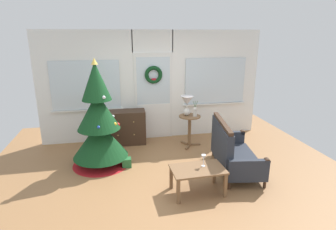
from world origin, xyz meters
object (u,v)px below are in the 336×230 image
(coffee_table, at_px, (198,172))
(side_table, at_px, (190,125))
(christmas_tree, at_px, (99,125))
(flower_vase, at_px, (195,111))
(gift_box, at_px, (127,162))
(settee_sofa, at_px, (231,151))
(wine_glass, at_px, (204,158))
(dresser_cabinet, at_px, (126,127))
(table_lamp, at_px, (187,103))

(coffee_table, bearing_deg, side_table, 78.36)
(christmas_tree, bearing_deg, flower_vase, 13.49)
(christmas_tree, bearing_deg, gift_box, -24.27)
(settee_sofa, distance_m, flower_vase, 1.35)
(christmas_tree, xyz_separation_m, flower_vase, (2.03, 0.49, 0.03))
(coffee_table, bearing_deg, settee_sofa, 36.36)
(wine_glass, bearing_deg, dresser_cabinet, 116.07)
(side_table, bearing_deg, flower_vase, -30.96)
(christmas_tree, distance_m, wine_glass, 2.11)
(christmas_tree, relative_size, table_lamp, 4.67)
(coffee_table, height_order, wine_glass, wine_glass)
(side_table, relative_size, wine_glass, 3.66)
(gift_box, bearing_deg, settee_sofa, -15.25)
(side_table, bearing_deg, table_lamp, 146.31)
(dresser_cabinet, bearing_deg, wine_glass, -63.93)
(wine_glass, distance_m, gift_box, 1.66)
(side_table, height_order, table_lamp, table_lamp)
(dresser_cabinet, distance_m, coffee_table, 2.55)
(dresser_cabinet, height_order, side_table, dresser_cabinet)
(coffee_table, bearing_deg, dresser_cabinet, 113.28)
(gift_box, bearing_deg, coffee_table, -46.76)
(settee_sofa, bearing_deg, gift_box, 164.75)
(table_lamp, height_order, coffee_table, table_lamp)
(coffee_table, bearing_deg, gift_box, 133.24)
(wine_glass, bearing_deg, gift_box, 137.61)
(flower_vase, bearing_deg, table_lamp, 147.99)
(flower_vase, relative_size, coffee_table, 0.41)
(coffee_table, bearing_deg, christmas_tree, 138.86)
(table_lamp, distance_m, gift_box, 1.85)
(wine_glass, bearing_deg, christmas_tree, 142.07)
(christmas_tree, height_order, wine_glass, christmas_tree)
(settee_sofa, distance_m, coffee_table, 1.04)
(dresser_cabinet, bearing_deg, settee_sofa, -43.15)
(dresser_cabinet, height_order, settee_sofa, settee_sofa)
(flower_vase, distance_m, wine_glass, 1.83)
(table_lamp, bearing_deg, wine_glass, -96.76)
(settee_sofa, relative_size, flower_vase, 4.33)
(christmas_tree, xyz_separation_m, wine_glass, (1.65, -1.29, -0.23))
(dresser_cabinet, relative_size, gift_box, 5.26)
(dresser_cabinet, distance_m, settee_sofa, 2.52)
(table_lamp, relative_size, flower_vase, 1.26)
(side_table, xyz_separation_m, gift_box, (-1.46, -0.76, -0.42))
(christmas_tree, bearing_deg, wine_glass, -37.93)
(christmas_tree, bearing_deg, table_lamp, 17.42)
(christmas_tree, xyz_separation_m, dresser_cabinet, (0.54, 0.99, -0.41))
(settee_sofa, xyz_separation_m, flower_vase, (-0.34, 1.22, 0.46))
(christmas_tree, distance_m, settee_sofa, 2.52)
(side_table, relative_size, flower_vase, 2.04)
(wine_glass, height_order, gift_box, wine_glass)
(settee_sofa, bearing_deg, table_lamp, 110.88)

